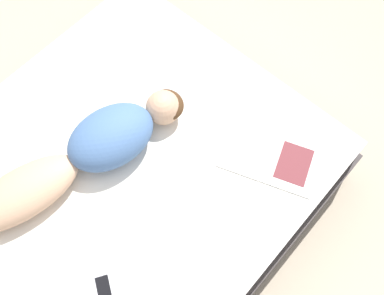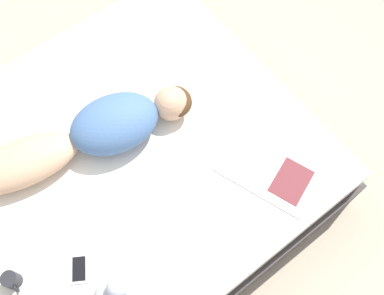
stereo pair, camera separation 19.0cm
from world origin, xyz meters
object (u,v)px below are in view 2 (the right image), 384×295
object	(u,v)px
cell_phone	(79,269)
open_magazine	(270,170)
coffee_mug	(12,280)
person	(88,135)

from	to	relation	value
cell_phone	open_magazine	bearing A→B (deg)	22.28
open_magazine	coffee_mug	world-z (taller)	coffee_mug
open_magazine	coffee_mug	size ratio (longest dim) A/B	5.45
coffee_mug	cell_phone	bearing A→B (deg)	63.49
person	coffee_mug	world-z (taller)	person
open_magazine	cell_phone	size ratio (longest dim) A/B	3.70
person	open_magazine	xyz separation A→B (m)	(0.73, 0.68, -0.10)
open_magazine	cell_phone	xyz separation A→B (m)	(-0.18, -1.10, 0.00)
coffee_mug	cell_phone	xyz separation A→B (m)	(0.14, 0.28, -0.04)
person	coffee_mug	distance (m)	0.81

